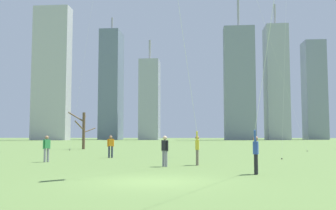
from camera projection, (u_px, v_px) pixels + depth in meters
name	position (u px, v px, depth m)	size (l,w,h in m)	color
ground_plane	(154.00, 182.00, 13.55)	(400.00, 400.00, 0.00)	#5B7A3D
kite_flyer_midfield_center_yellow	(193.00, 120.00, 20.11)	(1.44, 6.36, 10.38)	#726656
kite_flyer_far_back_blue	(265.00, 89.00, 14.50)	(1.08, 9.76, 13.99)	black
bystander_strolling_midfield	(47.00, 147.00, 23.32)	(0.36, 0.43, 1.62)	gray
bystander_watching_nearby	(111.00, 145.00, 27.70)	(0.46, 0.34, 1.62)	#33384C
bystander_far_off_by_trees	(165.00, 149.00, 19.97)	(0.38, 0.39, 1.62)	gray
bare_tree_leftmost	(83.00, 128.00, 44.91)	(2.96, 3.67, 4.42)	brown
skyline_wide_slab	(111.00, 85.00, 139.45)	(7.01, 10.98, 45.31)	slate
skyline_mid_tower_right	(239.00, 83.00, 127.01)	(10.16, 5.75, 47.84)	gray
skyline_tall_tower	(276.00, 83.00, 131.63)	(7.43, 9.03, 47.67)	#9EA3AD
skyline_short_annex	(150.00, 100.00, 133.04)	(6.84, 7.95, 35.30)	#9EA3AD
skyline_squat_block	(314.00, 90.00, 139.31)	(7.36, 8.00, 36.16)	gray
skyline_mid_tower_left	(52.00, 73.00, 125.24)	(11.74, 5.27, 44.21)	#B2B2B7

